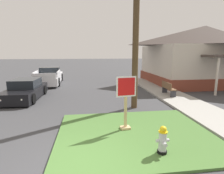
{
  "coord_description": "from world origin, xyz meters",
  "views": [
    {
      "loc": [
        0.32,
        -4.14,
        2.9
      ],
      "look_at": [
        1.48,
        4.35,
        1.26
      ],
      "focal_mm": 29.04,
      "sensor_mm": 36.0,
      "label": 1
    }
  ],
  "objects_px": {
    "manhole_cover": "(74,126)",
    "parked_sedan_black": "(25,90)",
    "stop_sign": "(126,104)",
    "street_bench": "(168,88)",
    "fire_hydrant": "(163,141)",
    "pickup_truck_white": "(49,77)",
    "utility_pole": "(136,4)"
  },
  "relations": [
    {
      "from": "fire_hydrant",
      "to": "stop_sign",
      "type": "bearing_deg",
      "value": 111.33
    },
    {
      "from": "fire_hydrant",
      "to": "stop_sign",
      "type": "xyz_separation_m",
      "value": [
        -0.69,
        1.77,
        0.58
      ]
    },
    {
      "from": "stop_sign",
      "to": "parked_sedan_black",
      "type": "height_order",
      "value": "stop_sign"
    },
    {
      "from": "manhole_cover",
      "to": "parked_sedan_black",
      "type": "xyz_separation_m",
      "value": [
        -3.32,
        4.84,
        0.53
      ]
    },
    {
      "from": "street_bench",
      "to": "parked_sedan_black",
      "type": "bearing_deg",
      "value": 176.15
    },
    {
      "from": "fire_hydrant",
      "to": "street_bench",
      "type": "bearing_deg",
      "value": 64.18
    },
    {
      "from": "fire_hydrant",
      "to": "pickup_truck_white",
      "type": "distance_m",
      "value": 14.29
    },
    {
      "from": "stop_sign",
      "to": "street_bench",
      "type": "relative_size",
      "value": 1.32
    },
    {
      "from": "manhole_cover",
      "to": "parked_sedan_black",
      "type": "bearing_deg",
      "value": 124.49
    },
    {
      "from": "pickup_truck_white",
      "to": "street_bench",
      "type": "distance_m",
      "value": 10.95
    },
    {
      "from": "pickup_truck_white",
      "to": "street_bench",
      "type": "relative_size",
      "value": 3.77
    },
    {
      "from": "parked_sedan_black",
      "to": "utility_pole",
      "type": "xyz_separation_m",
      "value": [
        6.32,
        -2.72,
        4.65
      ]
    },
    {
      "from": "parked_sedan_black",
      "to": "fire_hydrant",
      "type": "bearing_deg",
      "value": -50.87
    },
    {
      "from": "pickup_truck_white",
      "to": "parked_sedan_black",
      "type": "bearing_deg",
      "value": -93.18
    },
    {
      "from": "fire_hydrant",
      "to": "manhole_cover",
      "type": "relative_size",
      "value": 1.16
    },
    {
      "from": "parked_sedan_black",
      "to": "pickup_truck_white",
      "type": "relative_size",
      "value": 0.73
    },
    {
      "from": "fire_hydrant",
      "to": "manhole_cover",
      "type": "height_order",
      "value": "fire_hydrant"
    },
    {
      "from": "manhole_cover",
      "to": "street_bench",
      "type": "height_order",
      "value": "street_bench"
    },
    {
      "from": "stop_sign",
      "to": "pickup_truck_white",
      "type": "distance_m",
      "value": 12.4
    },
    {
      "from": "street_bench",
      "to": "utility_pole",
      "type": "xyz_separation_m",
      "value": [
        -2.86,
        -2.11,
        4.6
      ]
    },
    {
      "from": "stop_sign",
      "to": "manhole_cover",
      "type": "bearing_deg",
      "value": 160.06
    },
    {
      "from": "manhole_cover",
      "to": "pickup_truck_white",
      "type": "distance_m",
      "value": 11.1
    },
    {
      "from": "parked_sedan_black",
      "to": "utility_pole",
      "type": "height_order",
      "value": "utility_pole"
    },
    {
      "from": "pickup_truck_white",
      "to": "utility_pole",
      "type": "xyz_separation_m",
      "value": [
        5.99,
        -8.56,
        4.57
      ]
    },
    {
      "from": "pickup_truck_white",
      "to": "utility_pole",
      "type": "height_order",
      "value": "utility_pole"
    },
    {
      "from": "street_bench",
      "to": "stop_sign",
      "type": "bearing_deg",
      "value": -128.58
    },
    {
      "from": "stop_sign",
      "to": "manhole_cover",
      "type": "relative_size",
      "value": 2.84
    },
    {
      "from": "manhole_cover",
      "to": "parked_sedan_black",
      "type": "distance_m",
      "value": 5.89
    },
    {
      "from": "fire_hydrant",
      "to": "stop_sign",
      "type": "relative_size",
      "value": 0.41
    },
    {
      "from": "parked_sedan_black",
      "to": "utility_pole",
      "type": "bearing_deg",
      "value": -23.31
    },
    {
      "from": "fire_hydrant",
      "to": "utility_pole",
      "type": "xyz_separation_m",
      "value": [
        0.38,
        4.58,
        4.73
      ]
    },
    {
      "from": "manhole_cover",
      "to": "pickup_truck_white",
      "type": "height_order",
      "value": "pickup_truck_white"
    }
  ]
}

